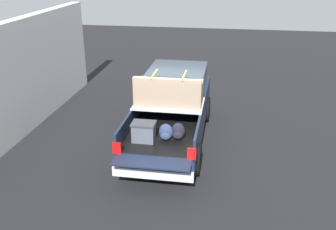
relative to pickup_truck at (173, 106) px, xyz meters
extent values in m
plane|color=black|center=(-0.39, 0.00, -0.98)|extent=(40.00, 40.00, 0.00)
cube|color=#162138|center=(-0.39, 0.00, -0.36)|extent=(5.50, 1.92, 0.45)
cube|color=black|center=(-1.59, 0.00, -0.11)|extent=(2.80, 1.80, 0.04)
cube|color=#162138|center=(-1.59, 0.93, 0.12)|extent=(2.80, 0.06, 0.50)
cube|color=#162138|center=(-1.59, -0.93, 0.12)|extent=(2.80, 0.06, 0.50)
cube|color=#162138|center=(-0.22, 0.00, 0.12)|extent=(0.06, 1.80, 0.50)
cube|color=#162138|center=(-3.27, 0.00, -0.11)|extent=(0.55, 1.80, 0.04)
cube|color=#B2B2B7|center=(-0.82, 0.00, 0.39)|extent=(1.25, 1.92, 0.04)
cube|color=#162138|center=(0.96, 0.00, 0.12)|extent=(2.30, 1.92, 0.50)
cube|color=#2D3842|center=(0.86, 0.00, 0.66)|extent=(1.94, 1.76, 0.59)
cube|color=#162138|center=(2.31, 0.00, 0.06)|extent=(0.40, 1.82, 0.38)
cube|color=#B2B2B7|center=(-3.11, 0.00, -0.47)|extent=(0.24, 1.92, 0.24)
cube|color=red|center=(-3.01, 0.88, 0.05)|extent=(0.06, 0.20, 0.28)
cube|color=red|center=(-3.01, -0.88, 0.05)|extent=(0.06, 0.20, 0.28)
cylinder|color=black|center=(1.36, 0.88, -0.57)|extent=(0.83, 0.30, 0.83)
cylinder|color=black|center=(1.36, -0.88, -0.57)|extent=(0.83, 0.30, 0.83)
cylinder|color=black|center=(-2.14, 0.88, -0.57)|extent=(0.83, 0.30, 0.83)
cylinder|color=black|center=(-2.14, -0.88, -0.57)|extent=(0.83, 0.30, 0.83)
cube|color=#474C56|center=(-2.25, 0.40, 0.13)|extent=(0.40, 0.55, 0.44)
cube|color=#31353C|center=(-2.25, 0.40, 0.38)|extent=(0.44, 0.59, 0.05)
ellipsoid|color=#283351|center=(-2.12, -0.14, 0.13)|extent=(0.20, 0.36, 0.44)
ellipsoid|color=#283351|center=(-2.23, -0.14, 0.06)|extent=(0.09, 0.25, 0.19)
ellipsoid|color=black|center=(-2.03, -0.43, 0.13)|extent=(0.20, 0.35, 0.45)
ellipsoid|color=black|center=(-2.14, -0.43, 0.06)|extent=(0.09, 0.24, 0.20)
cube|color=#84705B|center=(-0.82, 0.00, 0.62)|extent=(0.85, 1.84, 0.42)
cube|color=#84705B|center=(-1.16, 0.00, 1.03)|extent=(0.16, 1.84, 0.40)
cube|color=#84705B|center=(-0.77, 0.82, 0.94)|extent=(0.61, 0.20, 0.22)
cube|color=#84705B|center=(-0.77, -0.82, 0.94)|extent=(0.61, 0.20, 0.22)
cube|color=yellow|center=(-0.82, 0.41, 1.24)|extent=(0.95, 0.03, 0.02)
cube|color=yellow|center=(-0.82, -0.42, 1.24)|extent=(0.95, 0.03, 0.02)
cube|color=white|center=(-0.36, 4.71, 0.76)|extent=(9.96, 0.36, 3.48)
camera|label=1|loc=(-10.66, -1.60, 4.18)|focal=40.85mm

